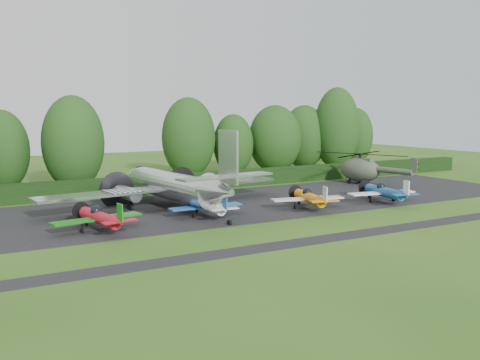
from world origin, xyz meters
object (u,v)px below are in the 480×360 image
light_plane_red (100,217)px  helicopter (360,168)px  light_plane_white (208,205)px  light_plane_blue (384,192)px  transport_plane (173,186)px  sign_board (358,170)px  light_plane_orange (309,198)px

light_plane_red → helicopter: (35.95, 10.73, 0.98)m
light_plane_white → light_plane_blue: light_plane_blue is taller
helicopter → light_plane_red: bearing=-153.7°
transport_plane → sign_board: 31.97m
light_plane_white → light_plane_blue: size_ratio=0.92×
transport_plane → light_plane_red: (-8.62, -6.31, -1.11)m
transport_plane → helicopter: 27.68m
light_plane_white → helicopter: size_ratio=0.49×
light_plane_orange → helicopter: bearing=21.0°
transport_plane → sign_board: transport_plane is taller
light_plane_white → helicopter: (26.19, 9.78, 1.05)m
light_plane_orange → sign_board: light_plane_orange is taller
transport_plane → light_plane_orange: (11.24, -6.55, -1.12)m
light_plane_red → transport_plane: bearing=46.3°
light_plane_red → helicopter: 37.53m
transport_plane → light_plane_white: size_ratio=3.59×
light_plane_orange → light_plane_red: bearing=166.0°
light_plane_blue → light_plane_white: bearing=163.9°
sign_board → light_plane_blue: bearing=-124.0°
transport_plane → light_plane_blue: 21.33m
transport_plane → light_plane_red: transport_plane is taller
transport_plane → light_plane_white: bearing=-70.6°
transport_plane → helicopter: transport_plane is taller
light_plane_orange → light_plane_blue: light_plane_blue is taller
helicopter → light_plane_blue: bearing=-112.2°
light_plane_white → light_plane_orange: light_plane_orange is taller
light_plane_white → helicopter: helicopter is taller
light_plane_white → light_plane_blue: (18.83, -2.08, 0.09)m
light_plane_red → sign_board: bearing=30.9°
light_plane_white → light_plane_blue: bearing=-7.0°
light_plane_red → light_plane_white: size_ratio=1.07×
light_plane_orange → sign_board: 24.74m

